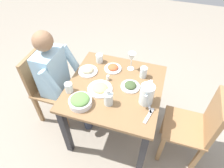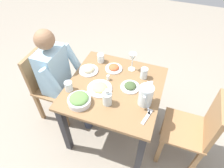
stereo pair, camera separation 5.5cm
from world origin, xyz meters
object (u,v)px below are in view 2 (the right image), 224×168
(plate_beans, at_px, (89,70))
(water_glass_near_right, at_px, (101,58))
(wine_glass, at_px, (133,58))
(dining_table, at_px, (114,96))
(chair_far, at_px, (195,129))
(plate_rice_curry, at_px, (114,68))
(water_pitcher, at_px, (146,96))
(water_glass_near_left, at_px, (144,73))
(oil_carafe, at_px, (107,99))
(plate_dolmas, at_px, (130,86))
(chair_near, at_px, (48,82))
(water_glass_center, at_px, (69,86))
(salt_shaker, at_px, (108,78))
(salad_bowl, at_px, (79,100))
(plate_fries, at_px, (100,88))
(diner_near, at_px, (62,77))

(plate_beans, xyz_separation_m, water_glass_near_right, (-0.18, 0.06, 0.03))
(wine_glass, bearing_deg, dining_table, -16.13)
(water_glass_near_right, distance_m, wine_glass, 0.36)
(chair_far, height_order, plate_rice_curry, chair_far)
(water_pitcher, bearing_deg, water_glass_near_left, -164.92)
(oil_carafe, bearing_deg, plate_dolmas, 151.70)
(water_pitcher, relative_size, wine_glass, 0.97)
(dining_table, xyz_separation_m, oil_carafe, (0.21, 0.01, 0.19))
(chair_near, bearing_deg, water_glass_center, 63.64)
(plate_rice_curry, bearing_deg, water_glass_near_left, 86.81)
(chair_near, xyz_separation_m, salt_shaker, (-0.04, 0.71, 0.27))
(salad_bowl, height_order, plate_beans, salad_bowl)
(water_glass_near_right, bearing_deg, water_glass_near_left, 79.62)
(plate_rice_curry, distance_m, water_glass_center, 0.50)
(water_glass_center, bearing_deg, plate_fries, 112.00)
(dining_table, bearing_deg, chair_near, -92.06)
(dining_table, bearing_deg, water_glass_near_left, 133.26)
(plate_beans, bearing_deg, chair_near, -79.75)
(water_pitcher, distance_m, water_glass_center, 0.69)
(plate_rice_curry, height_order, water_glass_center, water_glass_center)
(chair_near, height_order, plate_beans, chair_near)
(chair_near, bearing_deg, chair_far, 87.65)
(dining_table, relative_size, oil_carafe, 5.27)
(chair_near, distance_m, oil_carafe, 0.89)
(plate_dolmas, distance_m, water_glass_near_right, 0.48)
(plate_beans, distance_m, wine_glass, 0.45)
(chair_far, bearing_deg, dining_table, -92.64)
(dining_table, distance_m, plate_fries, 0.20)
(chair_far, relative_size, salt_shaker, 16.19)
(chair_near, xyz_separation_m, plate_fries, (0.11, 0.68, 0.25))
(chair_far, bearing_deg, salt_shaker, -96.56)
(salad_bowl, xyz_separation_m, water_glass_near_left, (-0.50, 0.44, 0.01))
(salad_bowl, bearing_deg, water_pitcher, 109.97)
(water_pitcher, relative_size, water_glass_near_left, 1.70)
(chair_far, distance_m, wine_glass, 0.87)
(oil_carafe, bearing_deg, salad_bowl, -70.57)
(water_pitcher, relative_size, plate_rice_curry, 1.10)
(oil_carafe, bearing_deg, water_glass_center, -94.15)
(plate_rice_curry, relative_size, oil_carafe, 1.05)
(water_pitcher, height_order, plate_rice_curry, water_pitcher)
(chair_near, bearing_deg, plate_fries, 81.15)
(chair_far, xyz_separation_m, salt_shaker, (-0.10, -0.88, 0.27))
(plate_dolmas, height_order, water_glass_near_right, water_glass_near_right)
(water_pitcher, xyz_separation_m, salad_bowl, (0.19, -0.52, -0.05))
(plate_rice_curry, distance_m, water_glass_near_right, 0.19)
(oil_carafe, bearing_deg, chair_near, -106.41)
(plate_beans, distance_m, oil_carafe, 0.46)
(diner_near, distance_m, water_glass_near_right, 0.45)
(chair_far, bearing_deg, water_glass_near_right, -107.70)
(chair_far, distance_m, oil_carafe, 0.86)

